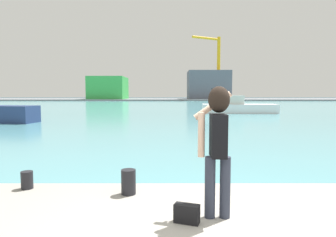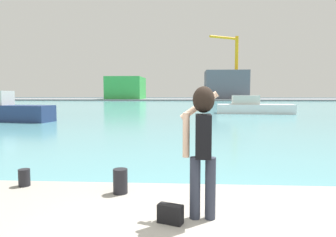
% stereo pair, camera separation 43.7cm
% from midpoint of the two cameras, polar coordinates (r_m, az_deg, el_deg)
% --- Properties ---
extents(ground_plane, '(220.00, 220.00, 0.00)m').
position_cam_midpoint_polar(ground_plane, '(53.46, 4.14, 2.41)').
color(ground_plane, '#334751').
extents(harbor_water, '(140.00, 100.00, 0.02)m').
position_cam_midpoint_polar(harbor_water, '(55.46, 4.12, 2.50)').
color(harbor_water, '#599EA8').
rests_on(harbor_water, ground_plane).
extents(far_shore_dock, '(140.00, 20.00, 0.47)m').
position_cam_midpoint_polar(far_shore_dock, '(95.44, 3.86, 3.59)').
color(far_shore_dock, gray).
rests_on(far_shore_dock, ground_plane).
extents(person_photographer, '(0.53, 0.55, 1.74)m').
position_cam_midpoint_polar(person_photographer, '(3.96, 9.65, -3.77)').
color(person_photographer, '#2D3342').
rests_on(person_photographer, quay_promenade).
extents(handbag, '(0.35, 0.24, 0.24)m').
position_cam_midpoint_polar(handbag, '(4.03, 3.71, -17.57)').
color(handbag, black).
rests_on(handbag, quay_promenade).
extents(harbor_bollard, '(0.24, 0.24, 0.41)m').
position_cam_midpoint_polar(harbor_bollard, '(5.11, -6.53, -11.69)').
color(harbor_bollard, black).
rests_on(harbor_bollard, quay_promenade).
extents(harbor_bollard_2, '(0.20, 0.20, 0.30)m').
position_cam_midpoint_polar(harbor_bollard_2, '(5.96, -23.60, -10.20)').
color(harbor_bollard_2, black).
rests_on(harbor_bollard_2, quay_promenade).
extents(boat_moored, '(8.11, 3.19, 2.37)m').
position_cam_midpoint_polar(boat_moored, '(26.84, -28.37, 1.38)').
color(boat_moored, navy).
rests_on(boat_moored, harbor_water).
extents(boat_moored_2, '(8.18, 3.14, 1.95)m').
position_cam_midpoint_polar(boat_moored_2, '(34.07, 16.08, 2.09)').
color(boat_moored_2, white).
rests_on(boat_moored_2, harbor_water).
extents(warehouse_left, '(10.66, 13.73, 6.76)m').
position_cam_midpoint_polar(warehouse_left, '(96.28, -7.78, 5.72)').
color(warehouse_left, green).
rests_on(warehouse_left, far_shore_dock).
extents(warehouse_right, '(12.74, 10.53, 8.63)m').
position_cam_midpoint_polar(warehouse_right, '(95.80, 10.99, 6.23)').
color(warehouse_right, slate).
rests_on(warehouse_right, far_shore_dock).
extents(port_crane, '(9.08, 5.46, 18.81)m').
position_cam_midpoint_polar(port_crane, '(94.31, 12.47, 10.38)').
color(port_crane, yellow).
rests_on(port_crane, far_shore_dock).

